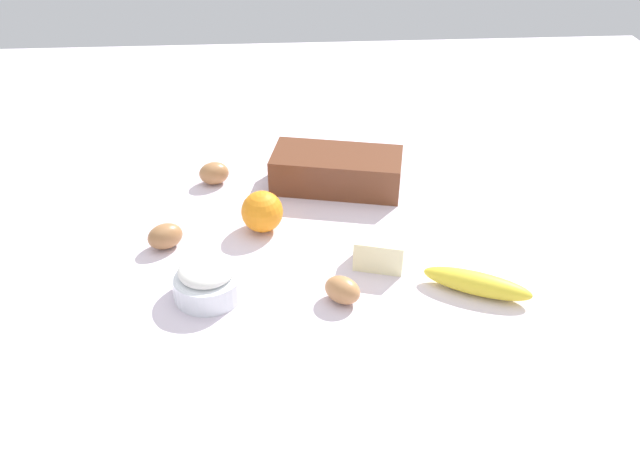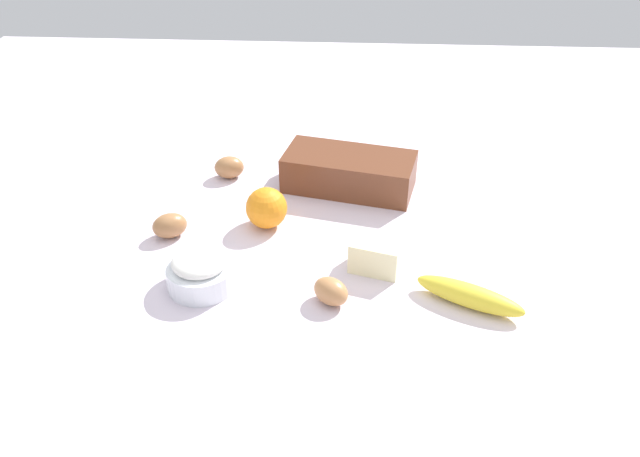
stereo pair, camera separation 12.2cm
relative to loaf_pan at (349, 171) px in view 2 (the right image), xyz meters
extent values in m
cube|color=silver|center=(-0.05, -0.22, -0.05)|extent=(2.40, 2.40, 0.02)
cube|color=brown|center=(0.00, 0.00, 0.00)|extent=(0.30, 0.19, 0.08)
cube|color=black|center=(0.00, 0.00, 0.00)|extent=(0.29, 0.17, 0.07)
cylinder|color=white|center=(-0.25, -0.35, -0.02)|extent=(0.12, 0.12, 0.04)
torus|color=white|center=(-0.25, -0.35, 0.00)|extent=(0.12, 0.12, 0.01)
ellipsoid|color=white|center=(-0.25, -0.35, 0.01)|extent=(0.10, 0.10, 0.03)
ellipsoid|color=yellow|center=(0.21, -0.38, -0.02)|extent=(0.19, 0.12, 0.04)
sphere|color=orange|center=(-0.16, -0.16, 0.00)|extent=(0.08, 0.08, 0.08)
cube|color=#F4EDB2|center=(0.06, -0.29, -0.01)|extent=(0.10, 0.09, 0.06)
ellipsoid|color=#A67043|center=(-0.27, 0.03, -0.02)|extent=(0.07, 0.06, 0.05)
ellipsoid|color=#B87D4B|center=(-0.02, -0.39, -0.02)|extent=(0.08, 0.08, 0.05)
ellipsoid|color=#9F6B40|center=(-0.35, -0.21, -0.02)|extent=(0.08, 0.07, 0.05)
camera|label=1|loc=(-0.12, -1.23, 0.69)|focal=36.00mm
camera|label=2|loc=(0.01, -1.23, 0.69)|focal=36.00mm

